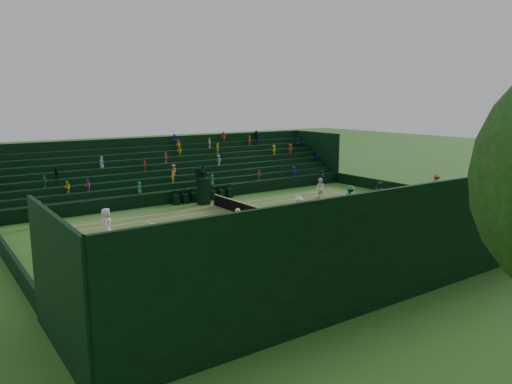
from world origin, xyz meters
TOP-DOWN VIEW (x-y plane):
  - ground at (0.00, 0.00)m, footprint 160.00×160.00m
  - court_surface at (0.00, 0.00)m, footprint 12.97×26.77m
  - perimeter_wall_north at (0.00, 15.88)m, footprint 17.17×0.20m
  - perimeter_wall_south at (0.00, -15.88)m, footprint 17.17×0.20m
  - perimeter_wall_east at (8.48, 0.00)m, footprint 0.20×31.77m
  - perimeter_wall_west at (-8.48, 0.00)m, footprint 0.20×31.77m
  - north_grandstand at (12.66, 0.00)m, footprint 6.60×32.00m
  - south_grandstand at (-12.66, 0.00)m, footprint 6.60×32.00m
  - tennis_net at (0.00, 0.00)m, footprint 11.67×0.10m
  - umpire_chair at (-6.73, -0.43)m, footprint 1.02×1.02m
  - courtside_chairs at (-7.95, 0.22)m, footprint 0.51×5.48m
  - player_near_west at (-0.88, -10.26)m, footprint 1.14×0.95m
  - player_near_east at (2.84, -3.34)m, footprint 0.77×0.65m
  - player_far_west at (-3.11, 8.81)m, footprint 0.86×0.67m
  - player_far_east at (1.72, 2.41)m, footprint 1.23×0.91m
  - line_judge_north at (-7.21, 12.74)m, footprint 0.54×0.68m
  - line_judge_south at (-6.54, -12.81)m, footprint 0.52×0.71m

SIDE VIEW (x-z plane):
  - ground at x=0.00m, z-range 0.00..0.00m
  - court_surface at x=0.00m, z-range 0.00..0.01m
  - courtside_chairs at x=-7.95m, z-range -0.13..0.97m
  - perimeter_wall_north at x=0.00m, z-range 0.00..1.00m
  - perimeter_wall_south at x=0.00m, z-range 0.00..1.00m
  - perimeter_wall_east at x=8.48m, z-range 0.00..1.00m
  - perimeter_wall_west at x=-8.48m, z-range 0.00..1.00m
  - tennis_net at x=0.00m, z-range 0.00..1.06m
  - line_judge_north at x=-7.21m, z-range 0.00..1.62m
  - player_far_east at x=1.72m, z-range 0.00..1.71m
  - player_far_west at x=-3.11m, z-range 0.00..1.75m
  - player_near_east at x=2.84m, z-range 0.00..1.80m
  - line_judge_south at x=-6.54m, z-range 0.00..1.81m
  - player_near_west at x=-0.88m, z-range 0.00..1.99m
  - umpire_chair at x=-6.73m, z-range -0.23..2.97m
  - north_grandstand at x=12.66m, z-range -0.90..4.00m
  - south_grandstand at x=-12.66m, z-range -0.90..4.00m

